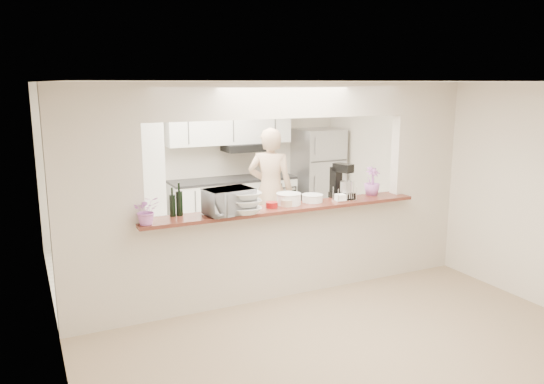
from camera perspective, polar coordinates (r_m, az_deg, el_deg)
floor at (r=6.49m, az=1.07°, el=-10.90°), size 6.00×6.00×0.00m
tile_overlay at (r=7.81m, az=-4.09°, el=-6.91°), size 5.00×2.90×0.01m
partition at (r=6.07m, az=1.12°, el=2.12°), size 5.00×0.15×2.50m
bar_counter at (r=6.28m, az=1.11°, el=-6.07°), size 3.40×0.38×1.09m
kitchen_cabinets at (r=8.59m, az=-8.23°, el=1.39°), size 3.15×0.62×2.25m
refrigerator at (r=9.45m, az=4.97°, el=1.63°), size 0.75×0.70×1.70m
flower_left at (r=5.46m, az=-13.33°, el=-1.93°), size 0.28×0.25×0.29m
wine_bottle_a at (r=5.74m, az=-10.66°, el=-1.39°), size 0.06×0.06×0.31m
wine_bottle_b at (r=5.76m, az=-9.93°, el=-1.14°), size 0.07×0.07×0.36m
toaster_oven at (r=5.75m, az=-4.67°, el=-1.02°), size 0.55×0.41×0.28m
serving_bowls at (r=5.76m, az=-2.82°, el=-1.20°), size 0.34×0.34×0.24m
plate_stack_a at (r=6.21m, az=1.81°, el=-0.74°), size 0.29×0.29×0.13m
plate_stack_b at (r=6.36m, az=4.37°, el=-0.66°), size 0.25×0.25×0.09m
red_bowl at (r=6.05m, az=-0.03°, el=-1.39°), size 0.14×0.14×0.06m
tan_bowl at (r=6.14m, az=1.65°, el=-1.15°), size 0.16×0.16×0.08m
utensil_caddy at (r=6.45m, az=7.82°, el=-0.03°), size 0.28×0.18×0.25m
stand_mixer at (r=6.58m, az=7.45°, el=1.00°), size 0.26×0.33×0.43m
flower_right at (r=6.83m, az=10.71°, el=1.16°), size 0.23×0.23×0.36m
person at (r=7.88m, az=-0.17°, el=0.20°), size 0.80×0.75×1.84m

